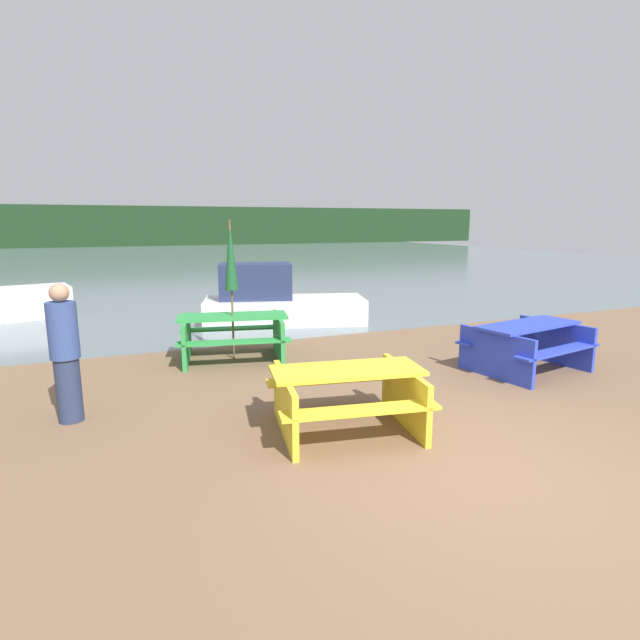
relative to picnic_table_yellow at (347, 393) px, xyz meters
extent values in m
plane|color=brown|center=(0.86, -1.53, -0.45)|extent=(60.00, 60.00, 0.00)
cube|color=slate|center=(0.86, 29.56, -0.45)|extent=(60.00, 50.00, 0.00)
cube|color=#193319|center=(0.86, 49.56, 1.55)|extent=(80.00, 1.60, 4.00)
cube|color=yellow|center=(0.00, 0.00, 0.27)|extent=(1.82, 0.98, 0.04)
cube|color=yellow|center=(-0.09, -0.54, -0.01)|extent=(1.75, 0.56, 0.04)
cube|color=yellow|center=(0.09, 0.54, -0.01)|extent=(1.75, 0.56, 0.04)
cube|color=yellow|center=(-0.71, 0.12, -0.10)|extent=(0.30, 1.37, 0.70)
cube|color=yellow|center=(0.71, -0.12, -0.10)|extent=(0.30, 1.37, 0.70)
cube|color=blue|center=(3.75, 1.05, 0.30)|extent=(1.94, 1.01, 0.04)
cube|color=blue|center=(3.84, 0.51, -0.01)|extent=(1.86, 0.60, 0.04)
cube|color=blue|center=(3.65, 1.59, -0.01)|extent=(1.86, 0.60, 0.04)
cube|color=blue|center=(2.98, 0.91, -0.09)|extent=(0.31, 1.37, 0.73)
cube|color=blue|center=(4.51, 1.18, -0.09)|extent=(0.31, 1.37, 0.73)
cube|color=green|center=(-0.53, 3.55, 0.32)|extent=(1.98, 1.06, 0.04)
cube|color=green|center=(-0.64, 3.01, -0.02)|extent=(1.90, 0.65, 0.04)
cube|color=green|center=(-0.42, 4.09, -0.02)|extent=(1.90, 0.65, 0.04)
cube|color=green|center=(-1.31, 3.71, -0.08)|extent=(0.34, 1.37, 0.75)
cube|color=green|center=(0.26, 3.39, -0.08)|extent=(0.34, 1.37, 0.75)
cylinder|color=brown|center=(-0.53, 3.55, 0.77)|extent=(0.04, 0.04, 2.44)
cone|color=#195128|center=(-0.53, 3.55, 1.38)|extent=(0.23, 0.23, 1.20)
cube|color=silver|center=(1.34, 6.26, -0.15)|extent=(4.02, 2.33, 0.61)
cube|color=navy|center=(0.68, 6.44, 0.57)|extent=(1.86, 1.37, 0.83)
cylinder|color=#283351|center=(-3.00, 1.52, -0.05)|extent=(0.29, 0.29, 0.80)
cylinder|color=#334784|center=(-3.00, 1.52, 0.68)|extent=(0.34, 0.34, 0.68)
sphere|color=tan|center=(-3.00, 1.52, 1.13)|extent=(0.22, 0.22, 0.22)
camera|label=1|loc=(-2.38, -4.96, 1.94)|focal=28.00mm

